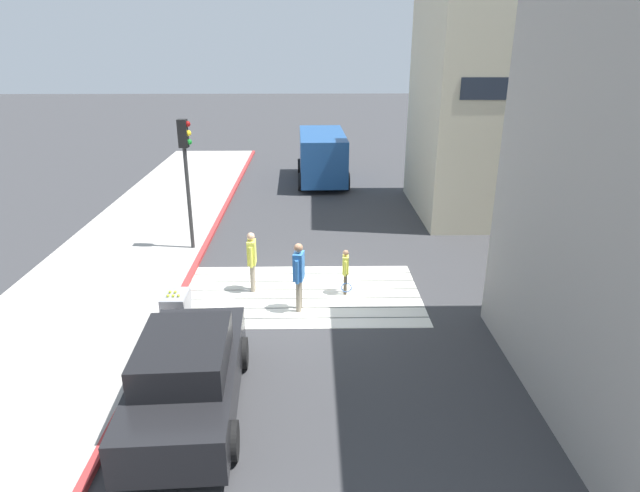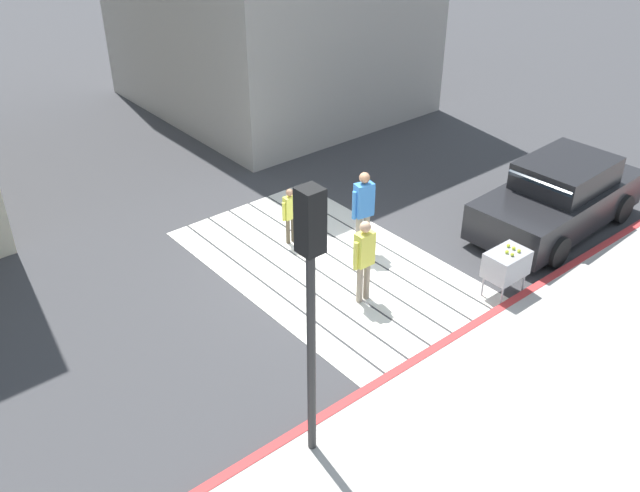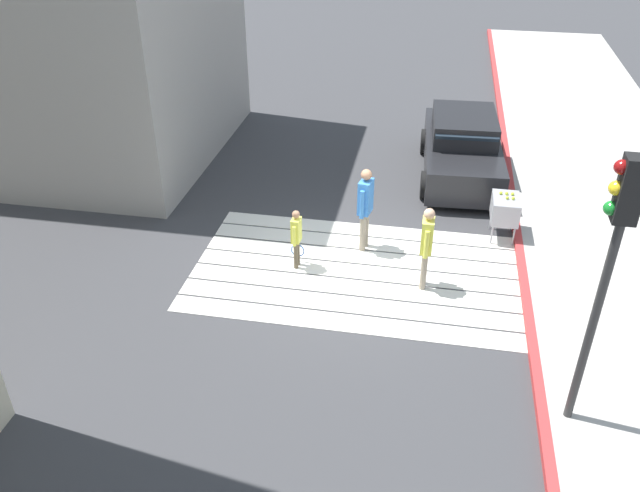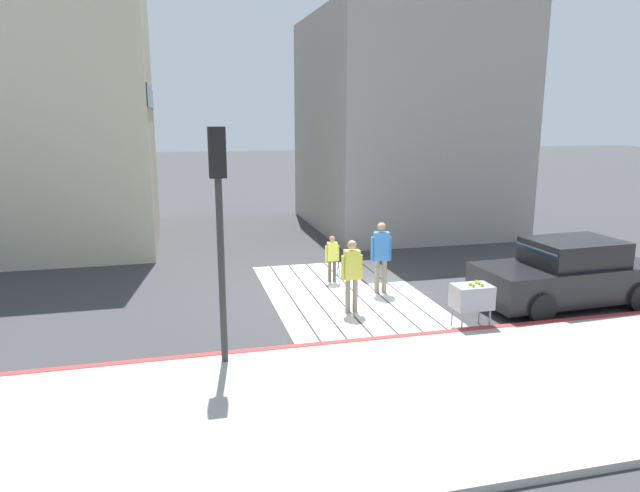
% 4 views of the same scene
% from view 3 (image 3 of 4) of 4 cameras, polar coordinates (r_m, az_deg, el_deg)
% --- Properties ---
extents(ground_plane, '(120.00, 120.00, 0.00)m').
position_cam_3_polar(ground_plane, '(13.05, 3.11, -2.25)').
color(ground_plane, '#38383A').
extents(crosswalk_stripes, '(6.40, 3.80, 0.01)m').
position_cam_3_polar(crosswalk_stripes, '(13.04, 3.11, -2.23)').
color(crosswalk_stripes, silver).
rests_on(crosswalk_stripes, ground).
extents(curb_painted, '(0.16, 40.00, 0.13)m').
position_cam_3_polar(curb_painted, '(13.10, 17.36, -3.37)').
color(curb_painted, '#BC3333').
rests_on(curb_painted, ground).
extents(car_parked_near_curb, '(2.15, 4.38, 1.57)m').
position_cam_3_polar(car_parked_near_curb, '(16.95, 12.26, 8.31)').
color(car_parked_near_curb, black).
rests_on(car_parked_near_curb, ground).
extents(traffic_light_corner, '(0.39, 0.28, 4.24)m').
position_cam_3_polar(traffic_light_corner, '(8.86, 24.12, -0.03)').
color(traffic_light_corner, '#2D2D2D').
rests_on(traffic_light_corner, ground).
extents(tennis_ball_cart, '(0.56, 0.80, 1.02)m').
position_cam_3_polar(tennis_ball_cart, '(14.35, 15.81, 3.14)').
color(tennis_ball_cart, '#99999E').
rests_on(tennis_ball_cart, ground).
extents(pedestrian_adult_lead, '(0.22, 0.50, 1.69)m').
position_cam_3_polar(pedestrian_adult_lead, '(12.24, 9.26, 0.29)').
color(pedestrian_adult_lead, gray).
rests_on(pedestrian_adult_lead, ground).
extents(pedestrian_adult_trailing, '(0.30, 0.52, 1.81)m').
position_cam_3_polar(pedestrian_adult_trailing, '(13.27, 3.96, 3.69)').
color(pedestrian_adult_trailing, gray).
rests_on(pedestrian_adult_trailing, ground).
extents(pedestrian_child_with_racket, '(0.28, 0.39, 1.27)m').
position_cam_3_polar(pedestrian_child_with_racket, '(12.82, -2.07, 0.90)').
color(pedestrian_child_with_racket, brown).
rests_on(pedestrian_child_with_racket, ground).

